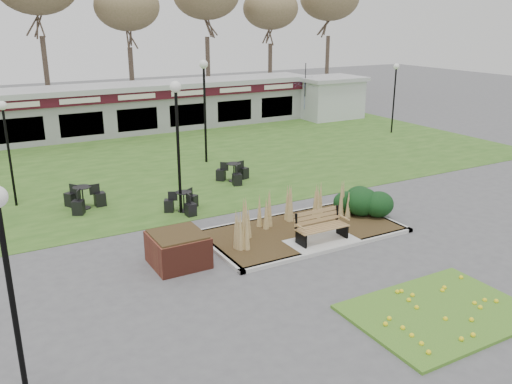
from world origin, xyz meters
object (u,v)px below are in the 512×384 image
lamp_post_mid_right (204,89)px  patio_umbrella (305,95)px  lamp_post_near_left (5,255)px  lamp_post_near_right (177,119)px  bistro_set_a (83,201)px  lamp_post_far_right (395,83)px  service_hut (329,97)px  bistro_set_d (234,175)px  brick_planter (178,249)px  lamp_post_far_left (6,131)px  park_bench (321,226)px  bistro_set_b (184,205)px  food_pavilion (130,108)px

lamp_post_mid_right → patio_umbrella: 12.71m
lamp_post_near_left → lamp_post_near_right: lamp_post_near_right is taller
lamp_post_mid_right → bistro_set_a: size_ratio=3.09×
patio_umbrella → lamp_post_near_right: bearing=-137.4°
bistro_set_a → lamp_post_far_right: bearing=13.9°
service_hut → bistro_set_d: 16.62m
lamp_post_near_right → patio_umbrella: lamp_post_near_right is taller
brick_planter → lamp_post_far_left: size_ratio=0.38×
park_bench → lamp_post_near_right: (-2.76, 4.67, 2.84)m
lamp_post_mid_right → patio_umbrella: lamp_post_mid_right is taller
lamp_post_near_right → bistro_set_b: size_ratio=3.40×
lamp_post_near_right → patio_umbrella: 19.40m
bistro_set_a → lamp_post_far_left: bearing=143.4°
service_hut → patio_umbrella: bearing=-180.0°
lamp_post_mid_right → lamp_post_near_left: bearing=-124.5°
lamp_post_far_right → service_hut: bearing=92.2°
bistro_set_a → patio_umbrella: bearing=32.4°
lamp_post_far_left → brick_planter: bearing=-65.9°
service_hut → bistro_set_b: 20.73m
bistro_set_a → bistro_set_d: (6.39, 0.38, -0.02)m
lamp_post_far_right → bistro_set_a: 20.21m
bistro_set_d → patio_umbrella: patio_umbrella is taller
park_bench → service_hut: service_hut is taller
park_bench → food_pavilion: (0.00, 19.71, 0.89)m
brick_planter → food_pavilion: bearing=76.9°
lamp_post_near_right → bistro_set_d: (3.44, 2.55, -3.14)m
bistro_set_a → service_hut: bearing=29.6°
service_hut → bistro_set_d: bearing=-140.6°
patio_umbrella → lamp_post_near_left: bearing=-133.6°
brick_planter → lamp_post_near_left: (-4.59, -4.50, 2.63)m
brick_planter → lamp_post_mid_right: (5.40, 10.02, 3.07)m
lamp_post_near_left → lamp_post_near_right: (6.24, 8.42, 0.31)m
brick_planter → lamp_post_near_left: size_ratio=0.35×
service_hut → lamp_post_far_right: size_ratio=1.06×
bistro_set_d → patio_umbrella: (10.78, 10.52, 1.44)m
service_hut → lamp_post_near_right: size_ratio=0.94×
bistro_set_a → food_pavilion: bearing=66.1°
lamp_post_far_left → lamp_post_near_right: bearing=-36.4°
lamp_post_near_left → lamp_post_mid_right: size_ratio=0.88×
brick_planter → patio_umbrella: (15.87, 17.00, 1.25)m
lamp_post_near_left → patio_umbrella: size_ratio=1.57×
lamp_post_near_left → lamp_post_far_right: (22.73, 15.42, -0.10)m
lamp_post_mid_right → park_bench: bearing=-95.3°
lamp_post_far_right → lamp_post_near_right: bearing=-157.0°
food_pavilion → lamp_post_near_right: size_ratio=5.24×
service_hut → bistro_set_d: (-12.82, -10.52, -1.17)m
bistro_set_d → patio_umbrella: bearing=44.3°
lamp_post_near_right → bistro_set_b: bearing=26.8°
food_pavilion → lamp_post_near_right: lamp_post_near_right is taller
lamp_post_near_left → bistro_set_a: lamp_post_near_left is taller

